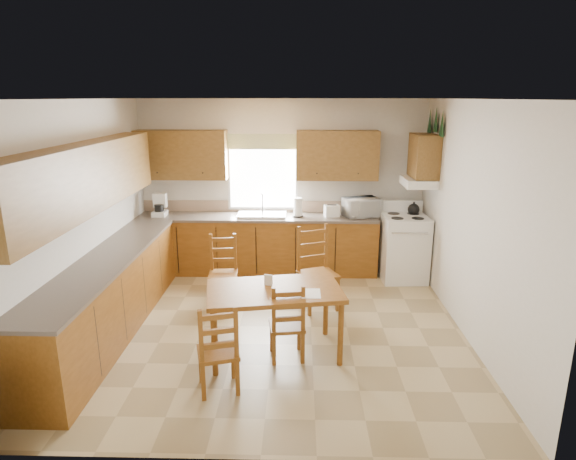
{
  "coord_description": "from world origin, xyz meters",
  "views": [
    {
      "loc": [
        0.29,
        -5.36,
        2.72
      ],
      "look_at": [
        0.15,
        0.3,
        1.15
      ],
      "focal_mm": 30.0,
      "sensor_mm": 36.0,
      "label": 1
    }
  ],
  "objects_px": {
    "chair_far_right": "(318,269)",
    "chair_far_left": "(223,270)",
    "microwave": "(361,207)",
    "dining_table": "(275,321)",
    "stove": "(403,248)",
    "chair_near_left": "(218,347)",
    "chair_near_right": "(287,320)"
  },
  "relations": [
    {
      "from": "dining_table",
      "to": "chair_near_left",
      "type": "xyz_separation_m",
      "value": [
        -0.5,
        -0.69,
        0.07
      ]
    },
    {
      "from": "microwave",
      "to": "chair_near_right",
      "type": "height_order",
      "value": "microwave"
    },
    {
      "from": "stove",
      "to": "microwave",
      "type": "bearing_deg",
      "value": 154.48
    },
    {
      "from": "microwave",
      "to": "chair_far_left",
      "type": "bearing_deg",
      "value": -168.99
    },
    {
      "from": "stove",
      "to": "chair_far_right",
      "type": "relative_size",
      "value": 0.9
    },
    {
      "from": "stove",
      "to": "microwave",
      "type": "xyz_separation_m",
      "value": [
        -0.63,
        0.27,
        0.58
      ]
    },
    {
      "from": "chair_far_left",
      "to": "chair_far_right",
      "type": "xyz_separation_m",
      "value": [
        1.28,
        -0.17,
        0.09
      ]
    },
    {
      "from": "stove",
      "to": "chair_near_left",
      "type": "bearing_deg",
      "value": -130.62
    },
    {
      "from": "chair_far_left",
      "to": "chair_far_right",
      "type": "height_order",
      "value": "chair_far_right"
    },
    {
      "from": "chair_near_right",
      "to": "chair_near_left",
      "type": "bearing_deg",
      "value": 35.35
    },
    {
      "from": "stove",
      "to": "chair_near_left",
      "type": "relative_size",
      "value": 1.09
    },
    {
      "from": "stove",
      "to": "chair_far_left",
      "type": "bearing_deg",
      "value": -162.72
    },
    {
      "from": "chair_near_right",
      "to": "stove",
      "type": "bearing_deg",
      "value": -133.81
    },
    {
      "from": "dining_table",
      "to": "chair_far_right",
      "type": "height_order",
      "value": "chair_far_right"
    },
    {
      "from": "microwave",
      "to": "chair_near_right",
      "type": "distance_m",
      "value": 2.94
    },
    {
      "from": "chair_far_right",
      "to": "chair_far_left",
      "type": "bearing_deg",
      "value": 149.51
    },
    {
      "from": "chair_far_right",
      "to": "stove",
      "type": "bearing_deg",
      "value": 16.89
    },
    {
      "from": "dining_table",
      "to": "chair_far_right",
      "type": "relative_size",
      "value": 1.3
    },
    {
      "from": "chair_near_left",
      "to": "chair_far_left",
      "type": "height_order",
      "value": "chair_far_left"
    },
    {
      "from": "chair_far_right",
      "to": "microwave",
      "type": "bearing_deg",
      "value": 40.01
    },
    {
      "from": "microwave",
      "to": "chair_near_left",
      "type": "height_order",
      "value": "microwave"
    },
    {
      "from": "stove",
      "to": "chair_far_right",
      "type": "xyz_separation_m",
      "value": [
        -1.34,
        -1.11,
        0.06
      ]
    },
    {
      "from": "chair_near_left",
      "to": "chair_far_right",
      "type": "xyz_separation_m",
      "value": [
        1.01,
        1.88,
        0.09
      ]
    },
    {
      "from": "microwave",
      "to": "chair_far_right",
      "type": "distance_m",
      "value": 1.64
    },
    {
      "from": "dining_table",
      "to": "chair_near_left",
      "type": "height_order",
      "value": "chair_near_left"
    },
    {
      "from": "microwave",
      "to": "chair_near_left",
      "type": "relative_size",
      "value": 0.54
    },
    {
      "from": "microwave",
      "to": "dining_table",
      "type": "bearing_deg",
      "value": -135.62
    },
    {
      "from": "chair_near_left",
      "to": "chair_far_left",
      "type": "relative_size",
      "value": 0.98
    },
    {
      "from": "dining_table",
      "to": "chair_near_right",
      "type": "xyz_separation_m",
      "value": [
        0.14,
        -0.08,
        0.05
      ]
    },
    {
      "from": "microwave",
      "to": "chair_far_right",
      "type": "bearing_deg",
      "value": -137.46
    },
    {
      "from": "chair_far_right",
      "to": "chair_near_right",
      "type": "bearing_deg",
      "value": -129.13
    },
    {
      "from": "chair_far_left",
      "to": "chair_far_right",
      "type": "distance_m",
      "value": 1.3
    }
  ]
}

